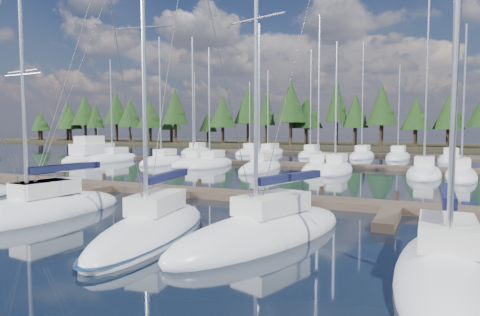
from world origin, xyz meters
The scene contains 12 objects.
ground centered at (0.00, 30.00, 0.00)m, with size 260.00×260.00×0.00m, color black.
far_shore centered at (0.00, 90.00, 0.30)m, with size 220.00×30.00×0.60m, color #2B2718.
main_dock centered at (0.00, 17.36, 0.20)m, with size 44.00×6.13×0.90m.
back_docks centered at (0.00, 49.58, 0.20)m, with size 50.00×21.80×0.40m.
front_sailboat_2 centered at (-3.08, 9.15, 0.28)m, with size 3.28×8.05×12.02m.
front_sailboat_3 centered at (-3.13, 9.31, 0.28)m, with size 3.65×9.68×12.32m.
front_sailboat_4 centered at (4.12, 8.42, 0.29)m, with size 4.11×9.29×14.23m.
front_sailboat_5 centered at (8.10, 10.03, 0.29)m, with size 5.52×10.00×14.73m.
front_sailboat_6 centered at (14.27, 7.90, 0.30)m, with size 2.83×8.60×14.76m.
back_sailboat_rows centered at (-0.04, 45.42, 0.27)m, with size 46.85×32.72×16.57m.
motor_yacht_left centered at (-26.41, 36.87, 0.55)m, with size 3.95×10.36×5.11m.
tree_line centered at (-0.54, 80.12, 7.45)m, with size 185.85×12.04×13.44m.
Camera 1 is at (13.97, -4.74, 4.28)m, focal length 32.00 mm.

